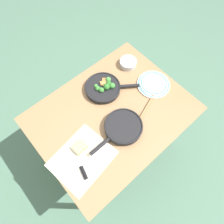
% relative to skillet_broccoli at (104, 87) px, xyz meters
% --- Properties ---
extents(ground_plane, '(14.00, 14.00, 0.00)m').
position_rel_skillet_broccoli_xyz_m(ground_plane, '(-0.09, -0.19, -0.75)').
color(ground_plane, '#476B56').
extents(dining_table_red, '(1.09, 0.85, 0.73)m').
position_rel_skillet_broccoli_xyz_m(dining_table_red, '(-0.09, -0.19, -0.11)').
color(dining_table_red, olive).
rests_on(dining_table_red, ground_plane).
extents(skillet_broccoli, '(0.36, 0.30, 0.08)m').
position_rel_skillet_broccoli_xyz_m(skillet_broccoli, '(0.00, 0.00, 0.00)').
color(skillet_broccoli, black).
rests_on(skillet_broccoli, dining_table_red).
extents(skillet_eggs, '(0.42, 0.26, 0.05)m').
position_rel_skillet_broccoli_xyz_m(skillet_eggs, '(-0.11, -0.33, 0.00)').
color(skillet_eggs, black).
rests_on(skillet_eggs, dining_table_red).
extents(wooden_spoon, '(0.39, 0.15, 0.02)m').
position_rel_skillet_broccoli_xyz_m(wooden_spoon, '(0.04, -0.35, -0.02)').
color(wooden_spoon, '#996B42').
rests_on(wooden_spoon, dining_table_red).
extents(parchment_sheet, '(0.41, 0.36, 0.00)m').
position_rel_skillet_broccoli_xyz_m(parchment_sheet, '(-0.44, -0.31, -0.02)').
color(parchment_sheet, silver).
rests_on(parchment_sheet, dining_table_red).
extents(grater_knife, '(0.09, 0.26, 0.02)m').
position_rel_skillet_broccoli_xyz_m(grater_knife, '(-0.47, -0.34, -0.02)').
color(grater_knife, silver).
rests_on(grater_knife, dining_table_red).
extents(cheese_block, '(0.09, 0.07, 0.04)m').
position_rel_skillet_broccoli_xyz_m(cheese_block, '(-0.41, -0.24, -0.01)').
color(cheese_block, '#EACC66').
rests_on(cheese_block, dining_table_red).
extents(dinner_plate_stack, '(0.25, 0.25, 0.03)m').
position_rel_skillet_broccoli_xyz_m(dinner_plate_stack, '(0.31, -0.22, -0.01)').
color(dinner_plate_stack, white).
rests_on(dinner_plate_stack, dining_table_red).
extents(prep_bowl_steel, '(0.13, 0.13, 0.05)m').
position_rel_skillet_broccoli_xyz_m(prep_bowl_steel, '(0.30, 0.05, -0.00)').
color(prep_bowl_steel, '#B7B7BC').
rests_on(prep_bowl_steel, dining_table_red).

